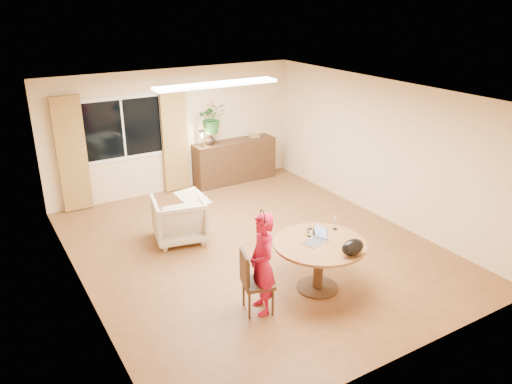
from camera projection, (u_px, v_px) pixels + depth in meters
floor at (253, 248)px, 8.43m from camera, size 6.50×6.50×0.00m
ceiling at (253, 94)px, 7.47m from camera, size 6.50×6.50×0.00m
wall_back at (175, 131)px, 10.54m from camera, size 5.50×0.00×5.50m
wall_left at (76, 211)px, 6.63m from camera, size 0.00×6.50×6.50m
wall_right at (380, 150)px, 9.27m from camera, size 0.00×6.50×6.50m
window at (123, 129)px, 9.93m from camera, size 1.70×0.03×1.30m
curtain_left at (72, 155)px, 9.49m from camera, size 0.55×0.08×2.25m
curtain_right at (175, 139)px, 10.50m from camera, size 0.55×0.08×2.25m
ceiling_panel at (217, 84)px, 8.44m from camera, size 2.20×0.35×0.05m
dining_table at (319, 252)px, 7.05m from camera, size 1.31×1.31×0.75m
dining_chair at (258, 281)px, 6.59m from camera, size 0.52×0.50×0.90m
child at (262, 264)px, 6.50m from camera, size 0.57×0.44×1.41m
laptop at (314, 235)px, 6.94m from camera, size 0.39×0.31×0.23m
tumbler at (310, 232)px, 7.15m from camera, size 0.09×0.09×0.12m
wine_glass at (335, 223)px, 7.34m from camera, size 0.09×0.09×0.22m
pot_lid at (320, 232)px, 7.27m from camera, size 0.29×0.29×0.04m
handbag at (353, 247)px, 6.61m from camera, size 0.37×0.25×0.23m
armchair at (179, 219)px, 8.57m from camera, size 1.00×1.02×0.79m
throw at (193, 194)px, 8.54m from camera, size 0.55×0.63×0.03m
sideboard at (235, 161)px, 11.27m from camera, size 1.91×0.47×0.95m
vase at (210, 139)px, 10.77m from camera, size 0.24×0.24×0.25m
bouquet at (212, 118)px, 10.63m from camera, size 0.72×0.67×0.66m
book_stack at (254, 136)px, 11.33m from camera, size 0.24×0.21×0.08m
desk_lamp at (202, 138)px, 10.60m from camera, size 0.16×0.16×0.37m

